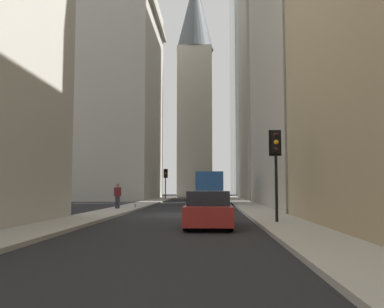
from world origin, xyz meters
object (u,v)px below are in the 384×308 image
(traffic_light_foreground, at_px, (276,154))
(pedestrian, at_px, (118,195))
(traffic_light_midblock, at_px, (166,177))
(sedan_red, at_px, (208,210))
(delivery_truck, at_px, (210,188))
(discarded_bottle, at_px, (135,206))

(traffic_light_foreground, height_order, pedestrian, traffic_light_foreground)
(traffic_light_foreground, bearing_deg, traffic_light_midblock, 14.19)
(sedan_red, bearing_deg, pedestrian, 28.68)
(sedan_red, distance_m, traffic_light_midblock, 34.21)
(delivery_truck, height_order, traffic_light_foreground, traffic_light_foreground)
(traffic_light_midblock, relative_size, discarded_bottle, 13.55)
(sedan_red, relative_size, pedestrian, 2.56)
(sedan_red, height_order, traffic_light_midblock, traffic_light_midblock)
(traffic_light_foreground, distance_m, pedestrian, 13.75)
(traffic_light_midblock, bearing_deg, sedan_red, -170.86)
(traffic_light_midblock, height_order, discarded_bottle, traffic_light_midblock)
(traffic_light_foreground, height_order, discarded_bottle, traffic_light_foreground)
(traffic_light_midblock, distance_m, pedestrian, 22.49)
(sedan_red, height_order, discarded_bottle, sedan_red)
(delivery_truck, relative_size, pedestrian, 3.85)
(discarded_bottle, bearing_deg, traffic_light_midblock, 0.47)
(discarded_bottle, bearing_deg, sedan_red, -157.65)
(pedestrian, relative_size, discarded_bottle, 6.22)
(pedestrian, height_order, discarded_bottle, pedestrian)
(sedan_red, distance_m, discarded_bottle, 13.82)
(delivery_truck, bearing_deg, pedestrian, 144.78)
(pedestrian, bearing_deg, delivery_truck, -35.22)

